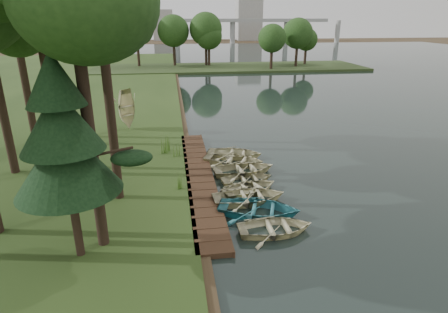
{
  "coord_description": "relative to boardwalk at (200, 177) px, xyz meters",
  "views": [
    {
      "loc": [
        -3.03,
        -20.47,
        9.11
      ],
      "look_at": [
        -0.11,
        0.1,
        1.35
      ],
      "focal_mm": 30.0,
      "sensor_mm": 36.0,
      "label": 1
    }
  ],
  "objects": [
    {
      "name": "bridge",
      "position": [
        13.91,
        120.0,
        6.93
      ],
      "size": [
        95.9,
        4.0,
        8.6
      ],
      "color": "#A5A5A0",
      "rests_on": "ground"
    },
    {
      "name": "boardwalk",
      "position": [
        0.0,
        0.0,
        0.0
      ],
      "size": [
        1.6,
        16.0,
        0.3
      ],
      "primitive_type": "cube",
      "color": "#392416",
      "rests_on": "ground"
    },
    {
      "name": "water",
      "position": [
        31.6,
        20.0,
        -0.12
      ],
      "size": [
        130.0,
        200.0,
        0.05
      ],
      "primitive_type": "cube",
      "color": "black",
      "rests_on": "ground"
    },
    {
      "name": "building_a",
      "position": [
        31.6,
        140.0,
        8.85
      ],
      "size": [
        10.0,
        8.0,
        18.0
      ],
      "primitive_type": "cube",
      "color": "#A5A5A0",
      "rests_on": "ground"
    },
    {
      "name": "pine_tree",
      "position": [
        -5.29,
        -7.26,
        4.96
      ],
      "size": [
        3.8,
        3.8,
        7.87
      ],
      "color": "black",
      "rests_on": "bank"
    },
    {
      "name": "building_b",
      "position": [
        -3.4,
        145.0,
        5.85
      ],
      "size": [
        8.0,
        8.0,
        12.0
      ],
      "primitive_type": "cube",
      "color": "#A5A5A0",
      "rests_on": "ground"
    },
    {
      "name": "reeds_0",
      "position": [
        -1.2,
        -1.69,
        0.58
      ],
      "size": [
        0.6,
        0.6,
        0.86
      ],
      "primitive_type": "cone",
      "color": "#3F661E",
      "rests_on": "bank"
    },
    {
      "name": "peninsula",
      "position": [
        9.6,
        50.0,
        0.08
      ],
      "size": [
        50.0,
        14.0,
        0.45
      ],
      "primitive_type": "cube",
      "color": "#2D3E1B",
      "rests_on": "ground"
    },
    {
      "name": "tree_6",
      "position": [
        -7.8,
        8.77,
        9.32
      ],
      "size": [
        4.11,
        4.11,
        11.05
      ],
      "color": "black",
      "rests_on": "bank"
    },
    {
      "name": "rowboat_2",
      "position": [
        2.32,
        -3.39,
        0.3
      ],
      "size": [
        3.97,
        2.94,
        0.79
      ],
      "primitive_type": "imported",
      "rotation": [
        0.0,
        0.0,
        1.63
      ],
      "color": "#C3BC8D",
      "rests_on": "water"
    },
    {
      "name": "reeds_3",
      "position": [
        -1.87,
        4.64,
        0.69
      ],
      "size": [
        0.6,
        0.6,
        1.09
      ],
      "primitive_type": "cone",
      "color": "#3F661E",
      "rests_on": "bank"
    },
    {
      "name": "far_trees",
      "position": [
        6.27,
        50.0,
        6.28
      ],
      "size": [
        45.6,
        5.6,
        8.8
      ],
      "color": "black",
      "rests_on": "peninsula"
    },
    {
      "name": "ground",
      "position": [
        1.6,
        0.0,
        -0.15
      ],
      "size": [
        300.0,
        300.0,
        0.0
      ],
      "primitive_type": "plane",
      "color": "#3D2F1D"
    },
    {
      "name": "rowboat_4",
      "position": [
        2.7,
        -0.95,
        0.22
      ],
      "size": [
        3.33,
        2.59,
        0.63
      ],
      "primitive_type": "imported",
      "rotation": [
        0.0,
        0.0,
        1.71
      ],
      "color": "#C3BC8D",
      "rests_on": "water"
    },
    {
      "name": "rowboat_1",
      "position": [
        2.51,
        -4.77,
        0.31
      ],
      "size": [
        4.66,
        3.94,
        0.82
      ],
      "primitive_type": "imported",
      "rotation": [
        0.0,
        0.0,
        1.25
      ],
      "color": "#2B737A",
      "rests_on": "water"
    },
    {
      "name": "reeds_1",
      "position": [
        -1.31,
        3.52,
        0.59
      ],
      "size": [
        0.6,
        0.6,
        0.88
      ],
      "primitive_type": "cone",
      "color": "#3F661E",
      "rests_on": "bank"
    },
    {
      "name": "rowboat_6",
      "position": [
        2.39,
        1.99,
        0.31
      ],
      "size": [
        4.73,
        4.17,
        0.81
      ],
      "primitive_type": "imported",
      "rotation": [
        0.0,
        0.0,
        1.15
      ],
      "color": "#C3BC8D",
      "rests_on": "water"
    },
    {
      "name": "rowboat_5",
      "position": [
        2.77,
        0.38,
        0.3
      ],
      "size": [
        4.14,
        3.19,
        0.79
      ],
      "primitive_type": "imported",
      "rotation": [
        0.0,
        0.0,
        1.7
      ],
      "color": "#C3BC8D",
      "rests_on": "water"
    },
    {
      "name": "tree_4",
      "position": [
        -8.51,
        2.52,
        8.63
      ],
      "size": [
        3.91,
        3.91,
        10.26
      ],
      "color": "black",
      "rests_on": "bank"
    },
    {
      "name": "rowboat_3",
      "position": [
        2.63,
        -2.24,
        0.24
      ],
      "size": [
        3.86,
        3.32,
        0.67
      ],
      "primitive_type": "imported",
      "rotation": [
        0.0,
        0.0,
        1.93
      ],
      "color": "#C3BC8D",
      "rests_on": "water"
    },
    {
      "name": "stored_rowboat",
      "position": [
        -5.13,
        10.6,
        0.5
      ],
      "size": [
        4.07,
        4.05,
        0.69
      ],
      "primitive_type": "imported",
      "rotation": [
        3.14,
        0.0,
        0.8
      ],
      "color": "#C3BC8D",
      "rests_on": "bank"
    },
    {
      "name": "rowboat_0",
      "position": [
        2.87,
        -6.45,
        0.25
      ],
      "size": [
        3.43,
        2.47,
        0.7
      ],
      "primitive_type": "imported",
      "rotation": [
        0.0,
        0.0,
        1.59
      ],
      "color": "#C3BC8D",
      "rests_on": "water"
    },
    {
      "name": "reeds_2",
      "position": [
        -2.1,
        4.15,
        0.72
      ],
      "size": [
        0.6,
        0.6,
        1.14
      ],
      "primitive_type": "cone",
      "color": "#3F661E",
      "rests_on": "bank"
    },
    {
      "name": "rowboat_7",
      "position": [
        2.65,
        3.25,
        0.28
      ],
      "size": [
        4.32,
        3.6,
        0.77
      ],
      "primitive_type": "imported",
      "rotation": [
        0.0,
        0.0,
        1.28
      ],
      "color": "#C3BC8D",
      "rests_on": "water"
    }
  ]
}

